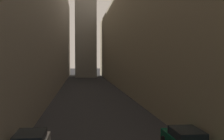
# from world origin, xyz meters

# --- Properties ---
(ground_plane) EXTENTS (264.00, 264.00, 0.00)m
(ground_plane) POSITION_xyz_m (0.00, 48.00, 0.00)
(ground_plane) COLOR #232326
(building_block_left) EXTENTS (10.37, 108.00, 24.41)m
(building_block_left) POSITION_xyz_m (-10.68, 50.00, 12.20)
(building_block_left) COLOR gray
(building_block_left) RESTS_ON ground
(building_block_right) EXTENTS (14.97, 108.00, 19.00)m
(building_block_right) POSITION_xyz_m (12.99, 50.00, 9.50)
(building_block_right) COLOR gray
(building_block_right) RESTS_ON ground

